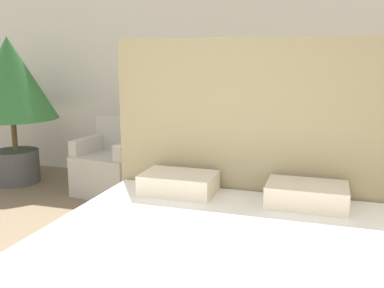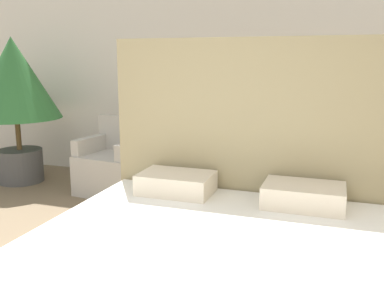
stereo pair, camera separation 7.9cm
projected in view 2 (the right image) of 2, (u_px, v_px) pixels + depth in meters
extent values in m
cube|color=silver|center=(205.00, 59.00, 4.99)|extent=(10.00, 0.06, 2.90)
cube|color=white|center=(201.00, 270.00, 2.13)|extent=(1.86, 1.94, 0.24)
cube|color=tan|center=(245.00, 154.00, 3.00)|extent=(1.94, 0.06, 1.60)
cube|color=beige|center=(176.00, 183.00, 2.95)|extent=(0.50, 0.34, 0.14)
cube|color=beige|center=(304.00, 195.00, 2.68)|extent=(0.50, 0.34, 0.14)
cube|color=#B7B2A8|center=(112.00, 174.00, 4.68)|extent=(0.73, 0.65, 0.43)
cube|color=#B7B2A8|center=(124.00, 133.00, 4.82)|extent=(0.67, 0.14, 0.39)
cube|color=#B7B2A8|center=(90.00, 145.00, 4.74)|extent=(0.17, 0.52, 0.17)
cube|color=#B7B2A8|center=(132.00, 149.00, 4.50)|extent=(0.17, 0.52, 0.17)
cube|color=#B7B2A8|center=(203.00, 183.00, 4.35)|extent=(0.69, 0.60, 0.43)
cube|color=#B7B2A8|center=(212.00, 139.00, 4.50)|extent=(0.67, 0.09, 0.39)
cube|color=#B7B2A8|center=(178.00, 152.00, 4.39)|extent=(0.12, 0.52, 0.17)
cube|color=#B7B2A8|center=(230.00, 156.00, 4.19)|extent=(0.12, 0.52, 0.17)
cylinder|color=#4C4C4C|center=(21.00, 165.00, 5.14)|extent=(0.52, 0.52, 0.39)
cylinder|color=brown|center=(18.00, 134.00, 5.06)|extent=(0.06, 0.06, 0.38)
cone|color=#2D6B33|center=(14.00, 78.00, 4.94)|extent=(1.04, 1.04, 0.94)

